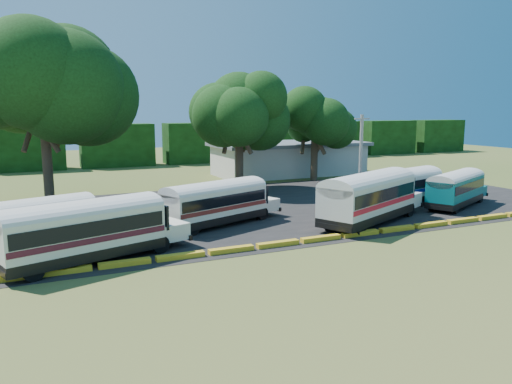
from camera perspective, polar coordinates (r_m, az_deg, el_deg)
name	(u,v)px	position (r m, az deg, el deg)	size (l,w,h in m)	color
ground	(262,254)	(28.51, 0.73, -7.08)	(160.00, 160.00, 0.00)	#38501A
asphalt_strip	(209,213)	(39.66, -5.44, -2.36)	(64.00, 24.00, 0.02)	black
curb	(255,247)	(29.33, -0.11, -6.29)	(53.70, 0.45, 0.30)	gold
terminal_building	(289,158)	(62.53, 3.80, 3.89)	(19.00, 9.00, 4.00)	#B9B2A9
treeline_backdrop	(117,145)	(73.78, -15.59, 5.17)	(130.00, 4.00, 6.00)	black
bus_red	(31,221)	(31.57, -24.34, -3.04)	(9.48, 5.04, 3.04)	black
bus_cream_west	(87,228)	(27.90, -18.77, -3.87)	(10.64, 5.56, 3.41)	black
bus_cream_east	(217,200)	(34.96, -4.46, -0.97)	(9.86, 5.65, 3.17)	black
bus_white_red	(370,195)	(36.28, 12.90, -0.32)	(11.40, 7.22, 3.71)	black
bus_white_blue	(406,185)	(43.86, 16.73, 0.79)	(9.92, 4.94, 3.17)	black
bus_teal	(457,187)	(44.77, 21.98, 0.58)	(9.24, 5.87, 3.01)	black
tree_west	(42,80)	(44.59, -23.31, 11.66)	(11.73, 11.73, 14.74)	#36231B
tree_center	(239,105)	(49.58, -1.95, 9.94)	(8.50, 8.50, 11.69)	#36231B
tree_east	(315,118)	(57.20, 6.75, 8.34)	(6.70, 6.70, 9.58)	#36231B
utility_pole	(361,156)	(46.31, 11.89, 4.08)	(1.60, 0.30, 7.62)	gray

